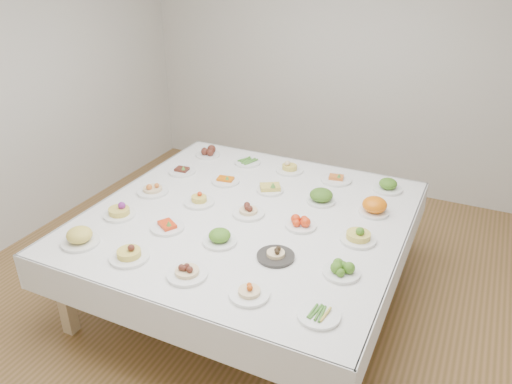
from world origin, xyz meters
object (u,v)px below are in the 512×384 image
at_px(display_table, 248,221).
at_px(dish_0, 79,233).
at_px(dish_12, 248,207).
at_px(dish_24, 388,185).

relative_size(display_table, dish_0, 8.60).
height_order(dish_12, dish_24, dish_12).
distance_m(dish_0, dish_24, 2.51).
xyz_separation_m(display_table, dish_24, (0.90, 0.90, 0.12)).
height_order(display_table, dish_0, dish_0).
relative_size(dish_12, dish_24, 1.02).
distance_m(display_table, dish_12, 0.13).
xyz_separation_m(display_table, dish_12, (0.01, 0.00, 0.13)).
bearing_deg(dish_12, display_table, -162.20).
relative_size(display_table, dish_12, 9.63).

